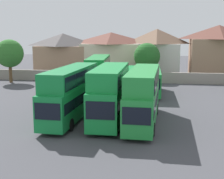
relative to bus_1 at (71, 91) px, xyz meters
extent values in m
plane|color=#424247|center=(3.54, 17.58, -2.81)|extent=(140.00, 140.00, 0.00)
cube|color=gray|center=(3.54, 23.93, -1.91)|extent=(56.00, 0.50, 1.80)
cube|color=#147E39|center=(-0.01, -0.11, -0.97)|extent=(2.97, 11.70, 2.97)
cube|color=black|center=(-0.29, -5.92, -0.61)|extent=(2.12, 0.18, 1.33)
cube|color=black|center=(-0.01, -0.11, -0.61)|extent=(2.96, 10.78, 0.93)
cube|color=#147E39|center=(0.01, 0.18, 1.35)|extent=(2.89, 11.12, 1.66)
cube|color=black|center=(0.01, 0.18, 1.35)|extent=(2.95, 10.55, 1.16)
cylinder|color=black|center=(0.93, -3.75, -2.26)|extent=(0.35, 1.11, 1.10)
cylinder|color=black|center=(-1.29, -3.65, -2.26)|extent=(0.35, 1.11, 1.10)
cylinder|color=black|center=(1.28, 3.43, -2.26)|extent=(0.35, 1.11, 1.10)
cylinder|color=black|center=(-0.94, 3.54, -2.26)|extent=(0.35, 1.11, 1.10)
cube|color=#168839|center=(3.78, -0.39, -0.86)|extent=(2.72, 10.32, 3.19)
cube|color=black|center=(3.84, -5.55, -0.47)|extent=(2.29, 0.11, 1.43)
cube|color=black|center=(3.78, -0.39, -0.47)|extent=(2.75, 9.49, 1.00)
cube|color=#168839|center=(3.78, -0.13, 1.54)|extent=(2.66, 9.80, 1.59)
cube|color=black|center=(3.78, -0.13, 1.54)|extent=(2.75, 9.29, 1.12)
cylinder|color=black|center=(5.01, -3.56, -2.26)|extent=(0.31, 1.10, 1.10)
cylinder|color=black|center=(2.62, -3.59, -2.26)|extent=(0.31, 1.10, 1.10)
cylinder|color=black|center=(4.94, 2.81, -2.26)|extent=(0.31, 1.10, 1.10)
cylinder|color=black|center=(2.55, 2.79, -2.26)|extent=(0.31, 1.10, 1.10)
cube|color=#218B38|center=(6.86, -0.44, -0.97)|extent=(2.76, 11.69, 2.96)
cube|color=black|center=(6.70, -6.27, -0.62)|extent=(2.15, 0.14, 1.33)
cube|color=black|center=(6.86, -0.44, -0.62)|extent=(2.77, 10.76, 0.93)
cube|color=#218B38|center=(6.86, -0.15, 1.33)|extent=(2.69, 11.11, 1.65)
cube|color=black|center=(6.86, -0.15, 1.33)|extent=(2.76, 10.53, 1.16)
cylinder|color=black|center=(7.88, -4.07, -2.26)|extent=(0.33, 1.11, 1.10)
cylinder|color=black|center=(5.64, -4.01, -2.26)|extent=(0.33, 1.11, 1.10)
cylinder|color=black|center=(8.08, 3.14, -2.26)|extent=(0.33, 1.11, 1.10)
cylinder|color=black|center=(5.83, 3.20, -2.26)|extent=(0.33, 1.11, 1.10)
cube|color=#157E32|center=(-0.11, 14.01, -0.89)|extent=(3.44, 11.46, 3.13)
cube|color=black|center=(0.37, 8.36, -0.51)|extent=(2.20, 0.27, 1.41)
cube|color=black|center=(-0.11, 14.01, -0.51)|extent=(3.41, 10.57, 0.99)
cube|color=#157E32|center=(-0.13, 14.29, 1.42)|extent=(3.35, 10.90, 1.47)
cube|color=black|center=(-0.13, 14.29, 1.42)|extent=(3.39, 10.34, 1.03)
cylinder|color=black|center=(1.33, 10.62, -2.26)|extent=(0.39, 1.12, 1.10)
cylinder|color=black|center=(-0.96, 10.42, -2.26)|extent=(0.39, 1.12, 1.10)
cylinder|color=black|center=(0.74, 17.59, -2.26)|extent=(0.39, 1.12, 1.10)
cylinder|color=black|center=(-1.55, 17.40, -2.26)|extent=(0.39, 1.12, 1.10)
cube|color=#108B39|center=(4.30, 14.06, -0.98)|extent=(2.61, 11.14, 2.94)
cube|color=black|center=(4.39, 8.49, -0.62)|extent=(2.13, 0.12, 1.32)
cube|color=black|center=(4.30, 14.06, -0.62)|extent=(2.63, 10.25, 0.93)
cylinder|color=black|center=(5.47, 10.63, -2.26)|extent=(0.32, 1.10, 1.10)
cylinder|color=black|center=(3.24, 10.60, -2.26)|extent=(0.32, 1.10, 1.10)
cylinder|color=black|center=(5.36, 17.51, -2.26)|extent=(0.32, 1.10, 1.10)
cylinder|color=black|center=(3.13, 17.48, -2.26)|extent=(0.32, 1.10, 1.10)
cube|color=#21893C|center=(7.17, 14.02, -0.98)|extent=(2.72, 10.21, 2.94)
cube|color=black|center=(7.32, 8.93, -0.63)|extent=(2.14, 0.14, 1.32)
cube|color=black|center=(7.17, 14.02, -0.63)|extent=(2.74, 9.40, 0.93)
cylinder|color=black|center=(8.38, 10.91, -2.26)|extent=(0.33, 1.11, 1.10)
cylinder|color=black|center=(6.15, 10.84, -2.26)|extent=(0.33, 1.11, 1.10)
cylinder|color=black|center=(8.20, 17.20, -2.26)|extent=(0.33, 1.11, 1.10)
cylinder|color=black|center=(5.97, 17.13, -2.26)|extent=(0.33, 1.11, 1.10)
cube|color=#9E7A60|center=(-10.75, 32.68, 0.02)|extent=(10.02, 6.71, 5.65)
pyramid|color=#514C4C|center=(-10.75, 32.68, 4.04)|extent=(10.52, 7.05, 2.41)
cube|color=beige|center=(-1.20, 32.97, 0.25)|extent=(10.87, 7.27, 6.11)
pyramid|color=brown|center=(-1.20, 32.97, 4.38)|extent=(11.42, 7.63, 2.14)
cube|color=silver|center=(7.57, 32.97, 0.27)|extent=(8.46, 6.43, 6.16)
pyramid|color=brown|center=(7.57, 32.97, 4.73)|extent=(8.88, 6.75, 2.76)
cube|color=#9E7A60|center=(18.82, 33.04, 0.73)|extent=(10.02, 7.16, 7.06)
pyramid|color=brown|center=(18.82, 33.04, 5.52)|extent=(10.52, 7.52, 2.53)
cylinder|color=brown|center=(-16.31, 20.93, -1.19)|extent=(0.53, 0.53, 3.23)
sphere|color=#2D6B28|center=(-16.31, 20.93, 2.04)|extent=(4.61, 4.61, 4.61)
cylinder|color=brown|center=(6.02, 26.43, -1.48)|extent=(0.51, 0.51, 2.65)
sphere|color=#235B23|center=(6.02, 26.43, 1.42)|extent=(4.51, 4.51, 4.51)
camera|label=1|loc=(8.35, -29.38, 5.50)|focal=51.84mm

